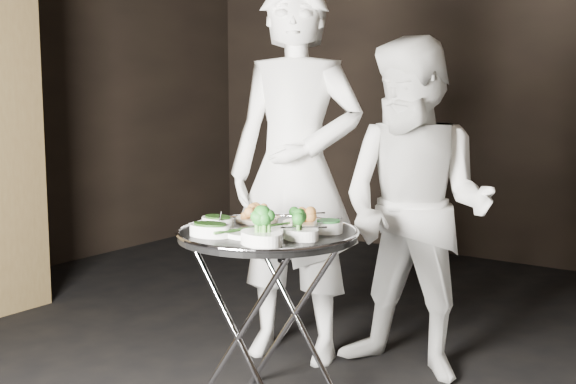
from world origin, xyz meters
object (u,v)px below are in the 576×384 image
Objects in this scene: waiter_right at (415,210)px; serving_tray at (268,233)px; waiter_left at (296,173)px; tray_stand at (268,313)px.

serving_tray is at bearing -114.20° from waiter_right.
waiter_left reaches higher than serving_tray.
waiter_right is (0.32, 0.75, 0.38)m from tray_stand.
waiter_left is at bearing 115.00° from tray_stand.
tray_stand is 0.48× the size of waiter_right.
waiter_left reaches higher than waiter_right.
tray_stand is 0.88m from waiter_left.
waiter_right is at bearing 67.06° from tray_stand.
tray_stand is 0.35m from serving_tray.
tray_stand is at bearing -114.20° from waiter_right.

